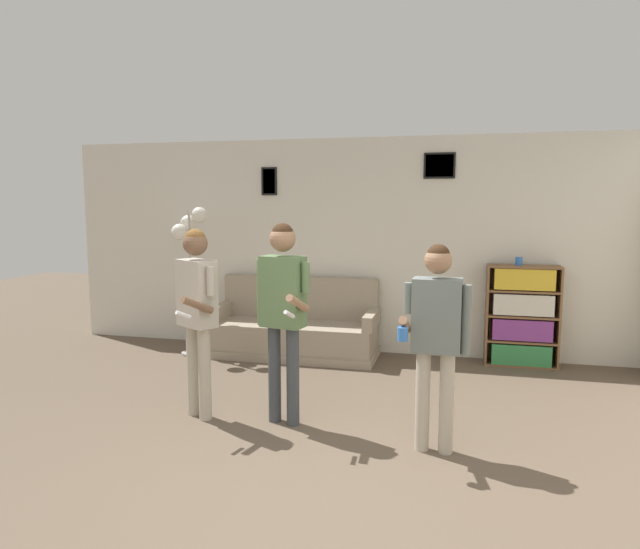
{
  "coord_description": "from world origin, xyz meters",
  "views": [
    {
      "loc": [
        0.93,
        -3.24,
        1.91
      ],
      "look_at": [
        -0.33,
        1.92,
        1.23
      ],
      "focal_mm": 32.0,
      "sensor_mm": 36.0,
      "label": 1
    }
  ],
  "objects": [
    {
      "name": "person_watcher_holding_cup",
      "position": [
        0.79,
        1.03,
        0.98
      ],
      "size": [
        0.52,
        0.4,
        1.6
      ],
      "color": "#B7AD99",
      "rests_on": "ground_plane"
    },
    {
      "name": "wall_back",
      "position": [
        -0.0,
        3.88,
        1.35
      ],
      "size": [
        8.45,
        0.08,
        2.7
      ],
      "color": "silver",
      "rests_on": "ground_plane"
    },
    {
      "name": "ground_plane",
      "position": [
        0.0,
        0.0,
        0.0
      ],
      "size": [
        20.0,
        20.0,
        0.0
      ],
      "primitive_type": "plane",
      "color": "brown"
    },
    {
      "name": "person_player_foreground_center",
      "position": [
        -0.5,
        1.3,
        1.07
      ],
      "size": [
        0.49,
        0.53,
        1.73
      ],
      "color": "#3D4247",
      "rests_on": "ground_plane"
    },
    {
      "name": "person_player_foreground_left",
      "position": [
        -1.28,
        1.26,
        1.03
      ],
      "size": [
        0.44,
        0.59,
        1.68
      ],
      "color": "#B7AD99",
      "rests_on": "ground_plane"
    },
    {
      "name": "bookshelf",
      "position": [
        1.67,
        3.66,
        0.59
      ],
      "size": [
        0.82,
        0.3,
        1.18
      ],
      "color": "brown",
      "rests_on": "ground_plane"
    },
    {
      "name": "couch",
      "position": [
        -1.04,
        3.47,
        0.31
      ],
      "size": [
        2.08,
        0.8,
        0.96
      ],
      "color": "gray",
      "rests_on": "ground_plane"
    },
    {
      "name": "drinking_cup",
      "position": [
        1.61,
        3.66,
        1.23
      ],
      "size": [
        0.08,
        0.08,
        0.09
      ],
      "color": "blue",
      "rests_on": "bookshelf"
    },
    {
      "name": "floor_lamp",
      "position": [
        -2.29,
        3.18,
        1.46
      ],
      "size": [
        0.41,
        0.44,
        1.85
      ],
      "color": "#ADA89E",
      "rests_on": "ground_plane"
    }
  ]
}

